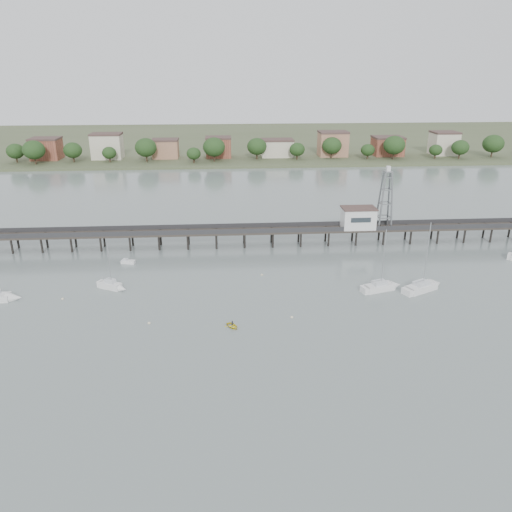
{
  "coord_description": "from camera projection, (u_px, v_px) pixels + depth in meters",
  "views": [
    {
      "loc": [
        -8.63,
        -57.42,
        42.04
      ],
      "look_at": [
        -1.8,
        42.0,
        4.0
      ],
      "focal_mm": 35.0,
      "sensor_mm": 36.0,
      "label": 1
    }
  ],
  "objects": [
    {
      "name": "white_tender",
      "position": [
        128.0,
        262.0,
        113.38
      ],
      "size": [
        3.28,
        1.84,
        1.2
      ],
      "rotation": [
        0.0,
        0.0,
        -0.19
      ],
      "color": "white",
      "rests_on": "ground"
    },
    {
      "name": "pier_building",
      "position": [
        358.0,
        218.0,
        124.21
      ],
      "size": [
        8.4,
        5.4,
        5.3
      ],
      "color": "silver",
      "rests_on": "ground"
    },
    {
      "name": "sailboat_a",
      "position": [
        0.0,
        298.0,
        95.26
      ],
      "size": [
        8.83,
        2.81,
        14.42
      ],
      "rotation": [
        0.0,
        0.0,
        0.03
      ],
      "color": "white",
      "rests_on": "ground"
    },
    {
      "name": "lattice_tower",
      "position": [
        385.0,
        200.0,
        123.04
      ],
      "size": [
        3.2,
        3.2,
        15.5
      ],
      "color": "slate",
      "rests_on": "ground"
    },
    {
      "name": "far_shore",
      "position": [
        237.0,
        141.0,
        292.04
      ],
      "size": [
        500.0,
        170.0,
        10.4
      ],
      "color": "#475133",
      "rests_on": "ground"
    },
    {
      "name": "yellow_dinghy",
      "position": [
        232.0,
        327.0,
        85.82
      ],
      "size": [
        1.94,
        1.57,
        2.74
      ],
      "primitive_type": "imported",
      "rotation": [
        0.0,
        0.0,
        0.6
      ],
      "color": "yellow",
      "rests_on": "ground"
    },
    {
      "name": "sailboat_c",
      "position": [
        385.0,
        286.0,
        100.04
      ],
      "size": [
        8.45,
        4.63,
        13.42
      ],
      "rotation": [
        0.0,
        0.0,
        0.3
      ],
      "color": "white",
      "rests_on": "ground"
    },
    {
      "name": "sailboat_b",
      "position": [
        114.0,
        286.0,
        100.12
      ],
      "size": [
        6.16,
        4.38,
        10.19
      ],
      "rotation": [
        0.0,
        0.0,
        -0.49
      ],
      "color": "white",
      "rests_on": "ground"
    },
    {
      "name": "mooring_buoys",
      "position": [
        262.0,
        303.0,
        94.33
      ],
      "size": [
        91.76,
        20.65,
        0.39
      ],
      "color": "beige",
      "rests_on": "ground"
    },
    {
      "name": "sailboat_d",
      "position": [
        426.0,
        286.0,
        100.18
      ],
      "size": [
        9.36,
        6.52,
        15.02
      ],
      "rotation": [
        0.0,
        0.0,
        0.47
      ],
      "color": "white",
      "rests_on": "ground"
    },
    {
      "name": "ground_plane",
      "position": [
        290.0,
        390.0,
        69.06
      ],
      "size": [
        500.0,
        500.0,
        0.0
      ],
      "primitive_type": "plane",
      "color": "slate",
      "rests_on": "ground"
    },
    {
      "name": "pier",
      "position": [
        258.0,
        231.0,
        123.63
      ],
      "size": [
        150.0,
        5.0,
        5.5
      ],
      "color": "#2D2823",
      "rests_on": "ground"
    },
    {
      "name": "dinghy_occupant",
      "position": [
        232.0,
        327.0,
        85.82
      ],
      "size": [
        0.65,
        1.03,
        0.23
      ],
      "primitive_type": "imported",
      "rotation": [
        0.0,
        0.0,
        3.48
      ],
      "color": "black",
      "rests_on": "ground"
    }
  ]
}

